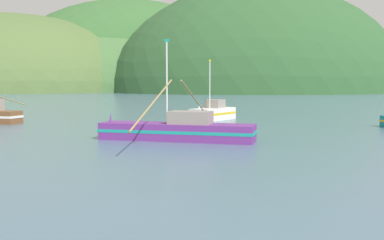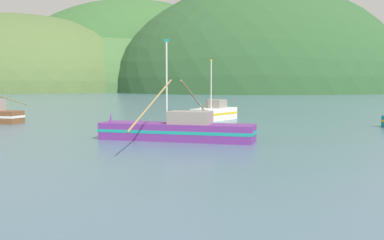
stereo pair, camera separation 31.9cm
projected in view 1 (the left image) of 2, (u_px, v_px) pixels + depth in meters
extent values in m
ellipsoid|color=#2D562D|center=(258.00, 92.00, 214.34)|extent=(139.74, 111.79, 100.05)
ellipsoid|color=#516B38|center=(10.00, 91.00, 228.39)|extent=(151.55, 121.24, 77.47)
ellipsoid|color=#386633|center=(130.00, 90.00, 260.89)|extent=(150.22, 120.18, 102.94)
ellipsoid|color=#47703D|center=(119.00, 91.00, 238.01)|extent=(120.62, 96.50, 63.85)
cube|color=#6B2D84|center=(177.00, 132.00, 33.47)|extent=(11.64, 7.09, 1.26)
cube|color=teal|center=(177.00, 131.00, 33.47)|extent=(11.75, 7.16, 0.23)
cone|color=#6B2D84|center=(111.00, 117.00, 34.77)|extent=(0.26, 0.26, 0.70)
cube|color=gray|center=(191.00, 118.00, 33.10)|extent=(3.61, 3.07, 0.93)
cylinder|color=silver|center=(167.00, 83.00, 33.36)|extent=(0.12, 0.12, 6.03)
cube|color=teal|center=(167.00, 40.00, 33.10)|extent=(0.34, 0.18, 0.20)
cylinder|color=#997F4C|center=(153.00, 103.00, 28.35)|extent=(3.30, 7.11, 3.02)
cylinder|color=#997F4C|center=(194.00, 98.00, 38.20)|extent=(3.30, 7.11, 3.02)
cylinder|color=#997F4C|center=(9.00, 100.00, 51.49)|extent=(2.66, 5.11, 1.55)
cube|color=white|center=(213.00, 114.00, 51.86)|extent=(6.19, 6.31, 1.38)
cube|color=gold|center=(213.00, 113.00, 51.85)|extent=(6.25, 6.38, 0.25)
cone|color=white|center=(199.00, 106.00, 49.35)|extent=(0.28, 0.28, 0.70)
cube|color=gray|center=(215.00, 104.00, 52.13)|extent=(2.53, 2.53, 0.97)
cylinder|color=silver|center=(210.00, 85.00, 50.98)|extent=(0.12, 0.12, 5.31)
cube|color=gold|center=(210.00, 60.00, 50.75)|extent=(0.27, 0.28, 0.20)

